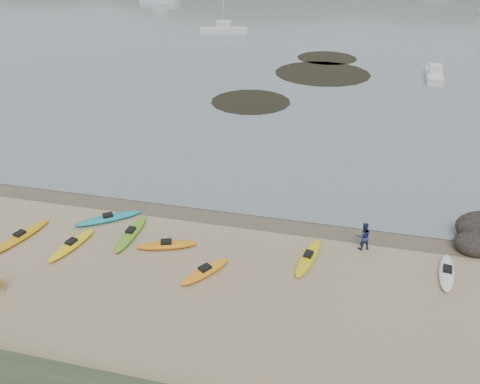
# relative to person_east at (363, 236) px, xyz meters

# --- Properties ---
(ground) EXTENTS (600.00, 600.00, 0.00)m
(ground) POSITION_rel_person_east_xyz_m (-6.96, 1.82, -0.78)
(ground) COLOR tan
(ground) RESTS_ON ground
(wet_sand) EXTENTS (60.00, 60.00, 0.00)m
(wet_sand) POSITION_rel_person_east_xyz_m (-6.96, 1.52, -0.77)
(wet_sand) COLOR brown
(wet_sand) RESTS_ON ground
(kayaks) EXTENTS (23.23, 6.14, 0.34)m
(kayaks) POSITION_rel_person_east_xyz_m (-9.79, -2.24, -0.61)
(kayaks) COLOR yellow
(kayaks) RESTS_ON ground
(person_east) EXTENTS (0.91, 0.82, 1.56)m
(person_east) POSITION_rel_person_east_xyz_m (0.00, 0.00, 0.00)
(person_east) COLOR navy
(person_east) RESTS_ON ground
(kelp_mats) EXTENTS (15.34, 27.48, 0.04)m
(kelp_mats) POSITION_rel_person_east_xyz_m (-6.24, 33.14, -0.75)
(kelp_mats) COLOR black
(kelp_mats) RESTS_ON water
(moored_boats) EXTENTS (97.44, 86.92, 1.27)m
(moored_boats) POSITION_rel_person_east_xyz_m (-3.72, 81.10, -0.21)
(moored_boats) COLOR silver
(moored_boats) RESTS_ON ground
(far_hills) EXTENTS (550.00, 135.00, 80.00)m
(far_hills) POSITION_rel_person_east_xyz_m (32.41, 195.78, -16.71)
(far_hills) COLOR #384235
(far_hills) RESTS_ON ground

